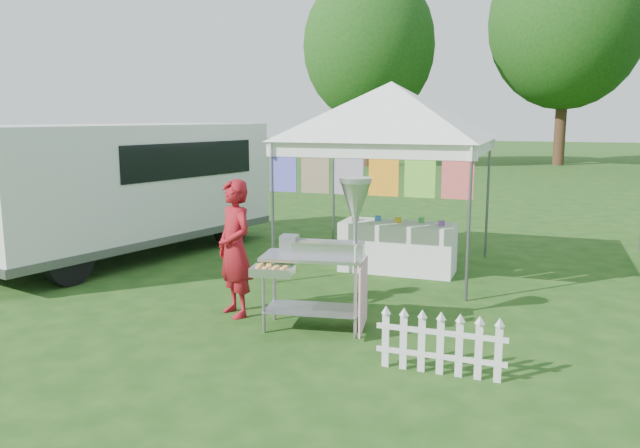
% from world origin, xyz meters
% --- Properties ---
extents(ground, '(120.00, 120.00, 0.00)m').
position_xyz_m(ground, '(0.00, 0.00, 0.00)').
color(ground, '#1A4012').
rests_on(ground, ground).
extents(canopy_main, '(4.24, 4.24, 3.45)m').
position_xyz_m(canopy_main, '(0.00, 3.49, 2.99)').
color(canopy_main, '#59595E').
rests_on(canopy_main, ground).
extents(tree_left, '(6.40, 6.40, 9.53)m').
position_xyz_m(tree_left, '(-6.00, 24.00, 5.83)').
color(tree_left, '#321C12').
rests_on(tree_left, ground).
extents(tree_mid, '(7.60, 7.60, 11.52)m').
position_xyz_m(tree_mid, '(3.00, 28.00, 7.14)').
color(tree_mid, '#321C12').
rests_on(tree_mid, ground).
extents(donut_cart, '(1.30, 1.05, 1.79)m').
position_xyz_m(donut_cart, '(0.05, 0.36, 1.05)').
color(donut_cart, gray).
rests_on(donut_cart, ground).
extents(vendor, '(0.74, 0.70, 1.71)m').
position_xyz_m(vendor, '(-1.23, 0.50, 0.85)').
color(vendor, maroon).
rests_on(vendor, ground).
extents(cargo_van, '(3.55, 5.97, 2.32)m').
position_xyz_m(cargo_van, '(-4.68, 3.02, 1.25)').
color(cargo_van, silver).
rests_on(cargo_van, ground).
extents(picket_fence, '(1.26, 0.04, 0.56)m').
position_xyz_m(picket_fence, '(1.47, -0.48, 0.29)').
color(picket_fence, silver).
rests_on(picket_fence, ground).
extents(display_table, '(1.80, 0.70, 0.80)m').
position_xyz_m(display_table, '(0.18, 3.37, 0.40)').
color(display_table, white).
rests_on(display_table, ground).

